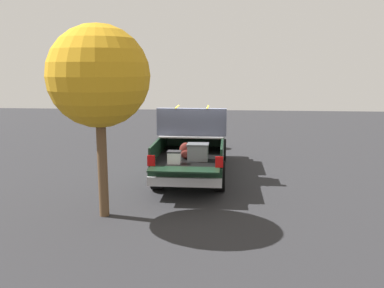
{
  "coord_description": "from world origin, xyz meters",
  "views": [
    {
      "loc": [
        -12.63,
        -1.08,
        3.4
      ],
      "look_at": [
        -0.6,
        0.0,
        1.1
      ],
      "focal_mm": 37.66,
      "sensor_mm": 36.0,
      "label": 1
    }
  ],
  "objects": [
    {
      "name": "tree_background",
      "position": [
        -3.92,
        1.75,
        3.19
      ],
      "size": [
        2.26,
        2.26,
        4.35
      ],
      "color": "brown",
      "rests_on": "ground_plane"
    },
    {
      "name": "pickup_truck",
      "position": [
        0.35,
        -0.0,
        0.96
      ],
      "size": [
        6.05,
        2.08,
        2.23
      ],
      "color": "black",
      "rests_on": "ground_plane"
    },
    {
      "name": "trash_can",
      "position": [
        4.34,
        -0.18,
        0.5
      ],
      "size": [
        0.6,
        0.6,
        0.98
      ],
      "color": "#2D2D33",
      "rests_on": "ground_plane"
    },
    {
      "name": "ground_plane",
      "position": [
        0.0,
        0.0,
        0.0
      ],
      "size": [
        40.0,
        40.0,
        0.0
      ],
      "primitive_type": "plane",
      "color": "#262628"
    }
  ]
}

